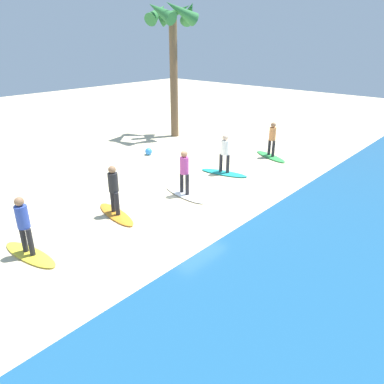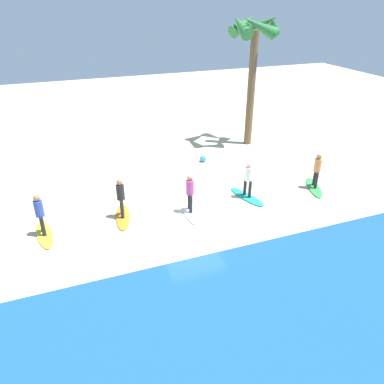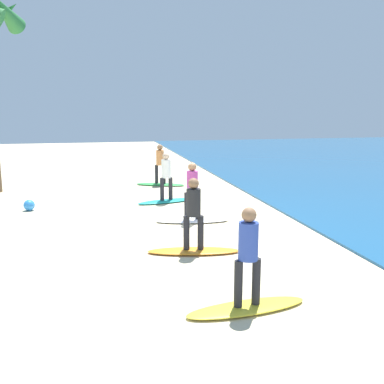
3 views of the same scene
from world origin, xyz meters
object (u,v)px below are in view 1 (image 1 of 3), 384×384
surfer_yellow (23,222)px  palm_tree (173,28)px  surfboard_teal (224,173)px  surfboard_white (185,194)px  surfboard_orange (116,214)px  surfer_orange (114,186)px  surfer_teal (225,151)px  beach_ball (149,151)px  surfer_green (272,137)px  surfer_white (184,169)px  surfboard_green (271,156)px  surfboard_yellow (30,254)px

surfer_yellow → palm_tree: bearing=-152.9°
surfboard_teal → surfboard_white: bearing=-98.0°
surfboard_orange → surfer_orange: surfer_orange is taller
surfer_teal → palm_tree: bearing=-118.4°
surfer_teal → surfer_yellow: 8.60m
beach_ball → surfer_green: bearing=127.7°
surfboard_teal → surfer_white: bearing=-98.0°
surfer_orange → surfer_green: bearing=176.3°
surfboard_green → surfboard_orange: bearing=-71.0°
surfer_teal → surfer_orange: size_ratio=1.00×
surfboard_green → surfboard_teal: (3.41, -0.30, 0.00)m
surfer_teal → surfboard_yellow: bearing=-0.5°
surfboard_white → surfer_yellow: bearing=-85.6°
surfboard_orange → palm_tree: bearing=134.0°
surfboard_green → palm_tree: palm_tree is taller
surfer_orange → surfboard_orange: bearing=0.0°
surfer_white → palm_tree: 10.17m
surfer_orange → surfer_yellow: bearing=4.0°
surfboard_orange → surfer_teal: bearing=97.6°
surfer_green → surfboard_white: 6.32m
surfer_green → surfer_yellow: size_ratio=1.00×
surfboard_green → beach_ball: (3.70, -4.79, 0.13)m
surfer_yellow → beach_ball: 9.45m
surfboard_white → beach_ball: beach_ball is taller
surfer_green → surfer_white: size_ratio=1.00×
surfer_yellow → beach_ball: bearing=-152.0°
surfer_teal → surfer_white: bearing=5.9°
surfer_green → surfer_orange: 8.99m
surfboard_yellow → palm_tree: 14.63m
surfer_orange → beach_ball: bearing=-141.3°
surfer_teal → surfer_white: 2.85m
surfer_orange → palm_tree: bearing=-146.5°
surfer_teal → surfboard_orange: bearing=-2.9°
surfboard_orange → surfer_orange: size_ratio=1.28×
surfboard_green → beach_ball: bearing=-119.7°
surfer_green → surfer_yellow: same height
beach_ball → palm_tree: bearing=-155.2°
surfer_teal → surfer_orange: bearing=-2.9°
surfer_green → surfboard_teal: size_ratio=0.78×
surfer_teal → surfboard_orange: 5.65m
surfer_teal → surfboard_white: (2.83, 0.29, -0.99)m
surfer_orange → surfboard_white: bearing=168.1°
surfboard_white → surfer_orange: 2.96m
palm_tree → surfer_teal: bearing=61.6°
surfboard_teal → surfboard_yellow: 8.60m
surfboard_green → surfboard_yellow: same height
surfboard_green → surfer_teal: bearing=-72.3°
surfer_white → surfboard_yellow: size_ratio=0.78×
surfer_green → surfer_teal: size_ratio=1.00×
surfboard_green → surfer_teal: 3.56m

